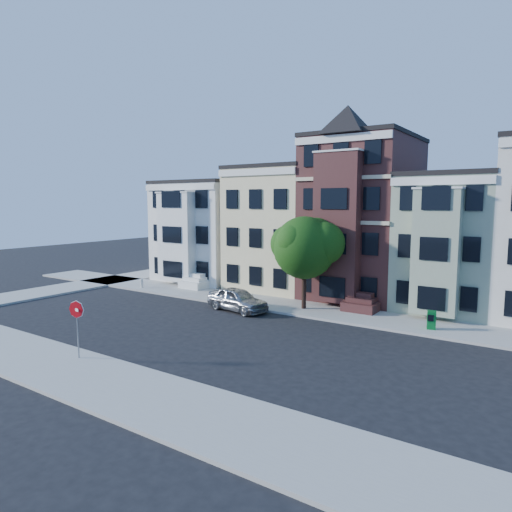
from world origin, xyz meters
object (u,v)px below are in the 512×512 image
Objects in this scene: parked_car at (237,299)px; newspaper_box at (431,320)px; stop_sign at (77,326)px; fire_hydrant at (142,284)px; street_tree at (304,252)px.

newspaper_box is (12.18, 2.15, -0.11)m from parked_car.
stop_sign is at bearing -171.65° from parked_car.
parked_car is at bearing 174.72° from newspaper_box.
street_tree is at bearing 3.68° from fire_hydrant.
street_tree is 1.67× the size of parked_car.
fire_hydrant is (-23.43, -0.53, -0.22)m from newspaper_box.
street_tree is 15.42m from fire_hydrant.
street_tree is at bearing 84.13° from stop_sign.
parked_car reaches higher than newspaper_box.
parked_car is (-3.73, -2.58, -3.24)m from street_tree.
stop_sign is at bearing -105.23° from street_tree.
street_tree is 15.40m from stop_sign.
stop_sign reaches higher than parked_car.
newspaper_box is (8.45, -0.43, -3.35)m from street_tree.
parked_car is 1.51× the size of stop_sign.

